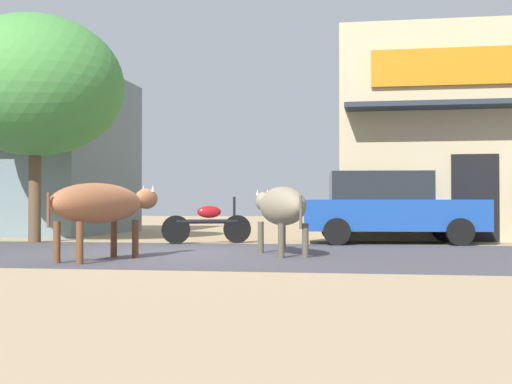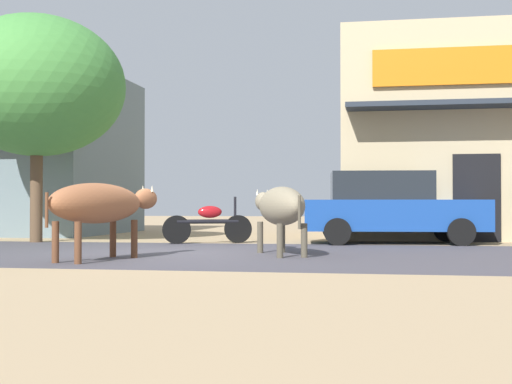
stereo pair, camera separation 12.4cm
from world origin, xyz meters
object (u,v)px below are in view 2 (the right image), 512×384
object	(u,v)px
cow_near_brown	(100,204)
cow_far_dark	(280,207)
parked_motorcycle	(209,223)
parked_hatchback_car	(390,207)
roadside_tree	(37,86)

from	to	relation	value
cow_near_brown	cow_far_dark	distance (m)	3.17
parked_motorcycle	cow_near_brown	xyz separation A→B (m)	(-0.57, -5.03, 0.42)
parked_hatchback_car	cow_near_brown	world-z (taller)	parked_hatchback_car
cow_near_brown	parked_hatchback_car	bearing A→B (deg)	51.06
roadside_tree	cow_near_brown	size ratio (longest dim) A/B	2.03
parked_motorcycle	cow_near_brown	distance (m)	5.08
parked_hatchback_car	cow_near_brown	distance (m)	7.42
parked_motorcycle	roadside_tree	bearing A→B (deg)	-177.79
parked_hatchback_car	roadside_tree	bearing A→B (deg)	-173.75
parked_motorcycle	cow_far_dark	xyz separation A→B (m)	(2.12, -3.35, 0.38)
cow_far_dark	roadside_tree	bearing A→B (deg)	153.08
parked_hatchback_car	cow_far_dark	world-z (taller)	parked_hatchback_car
roadside_tree	parked_hatchback_car	world-z (taller)	roadside_tree
parked_motorcycle	cow_far_dark	bearing A→B (deg)	-57.72
roadside_tree	parked_hatchback_car	distance (m)	8.79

